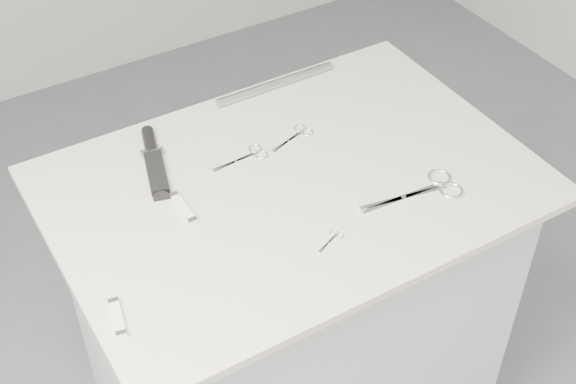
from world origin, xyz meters
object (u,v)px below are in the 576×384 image
sheathed_knife (153,158)px  pocket_knife_a (183,208)px  embroidery_scissors_b (297,135)px  plinth (292,323)px  metal_rail (275,84)px  pocket_knife_b (117,318)px  tiny_scissors (332,239)px  embroidery_scissors_a (249,156)px  large_shears (431,189)px

sheathed_knife → pocket_knife_a: bearing=-167.7°
embroidery_scissors_b → plinth: bearing=-142.2°
metal_rail → pocket_knife_b: bearing=-141.5°
pocket_knife_a → pocket_knife_b: (-0.22, -0.20, -0.00)m
plinth → pocket_knife_b: size_ratio=10.15×
sheathed_knife → pocket_knife_b: size_ratio=2.45×
sheathed_knife → metal_rail: same height
tiny_scissors → embroidery_scissors_b: bearing=47.0°
embroidery_scissors_a → pocket_knife_a: 0.21m
plinth → pocket_knife_b: bearing=-160.5°
embroidery_scissors_b → metal_rail: 0.20m
embroidery_scissors_a → plinth: bearing=-74.7°
tiny_scissors → plinth: bearing=59.1°
sheathed_knife → embroidery_scissors_b: bearing=-88.7°
metal_rail → embroidery_scissors_b: bearing=-106.1°
embroidery_scissors_b → sheathed_knife: size_ratio=0.54×
embroidery_scissors_a → large_shears: bearing=-50.6°
sheathed_knife → metal_rail: 0.38m
embroidery_scissors_b → sheathed_knife: 0.32m
plinth → pocket_knife_b: 0.68m
plinth → large_shears: (0.23, -0.17, 0.47)m
embroidery_scissors_a → pocket_knife_b: (-0.41, -0.28, 0.00)m
metal_rail → sheathed_knife: bearing=-163.9°
tiny_scissors → pocket_knife_a: size_ratio=0.70×
embroidery_scissors_a → embroidery_scissors_b: (0.13, 0.01, -0.00)m
embroidery_scissors_a → tiny_scissors: (0.02, -0.31, -0.00)m
sheathed_knife → embroidery_scissors_a: bearing=-100.4°
embroidery_scissors_a → tiny_scissors: size_ratio=1.89×
tiny_scissors → sheathed_knife: bearing=93.2°
large_shears → metal_rail: metal_rail is taller
plinth → embroidery_scissors_a: (-0.04, 0.12, 0.47)m
embroidery_scissors_a → pocket_knife_a: (-0.20, -0.08, 0.00)m
tiny_scissors → pocket_knife_a: 0.31m
plinth → sheathed_knife: sheathed_knife is taller
pocket_knife_b → plinth: bearing=-58.9°
metal_rail → embroidery_scissors_a: bearing=-132.6°
plinth → pocket_knife_a: (-0.24, 0.03, 0.48)m
embroidery_scissors_b → metal_rail: metal_rail is taller
plinth → embroidery_scissors_a: size_ratio=6.92×
large_shears → tiny_scissors: large_shears is taller
pocket_knife_b → metal_rail: (0.60, 0.47, 0.00)m
embroidery_scissors_a → metal_rail: (0.18, 0.20, 0.01)m
embroidery_scissors_a → pocket_knife_a: bearing=-160.9°
metal_rail → large_shears: bearing=-79.7°
plinth → embroidery_scissors_b: bearing=55.4°
plinth → embroidery_scissors_a: 0.49m
tiny_scissors → metal_rail: size_ratio=0.22×
pocket_knife_a → metal_rail: bearing=-53.4°
embroidery_scissors_a → metal_rail: bearing=43.8°
plinth → pocket_knife_a: bearing=171.6°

